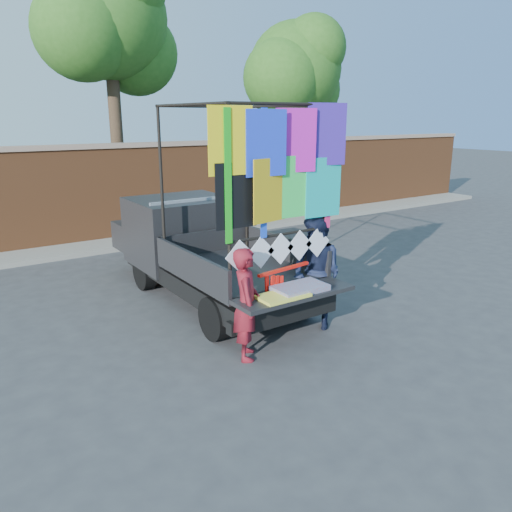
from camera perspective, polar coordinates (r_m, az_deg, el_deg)
ground at (r=8.13m, az=-1.74°, el=-8.22°), size 90.00×90.00×0.00m
brick_wall at (r=14.01m, az=-17.47°, el=6.87°), size 30.00×0.45×2.61m
curb at (r=13.59m, az=-16.16°, el=1.27°), size 30.00×1.20×0.12m
tree_mid at (r=15.44m, az=-16.31°, el=24.04°), size 4.20×3.30×7.73m
tree_right at (r=18.49m, az=4.69°, el=20.13°), size 4.20×3.30×6.62m
pickup_truck at (r=9.65m, az=-6.98°, el=1.06°), size 2.20×5.53×3.48m
woman at (r=6.90m, az=-1.10°, el=-5.50°), size 0.62×0.70×1.60m
man at (r=7.94m, az=6.90°, el=-1.94°), size 0.81×0.97×1.81m
streamer_bundle at (r=7.30m, az=2.56°, el=-3.18°), size 1.00×0.18×0.69m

